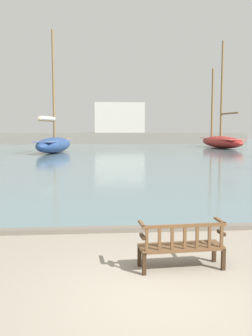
# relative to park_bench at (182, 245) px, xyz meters

# --- Properties ---
(ground_plane) EXTENTS (160.00, 160.00, 0.00)m
(ground_plane) POSITION_rel_park_bench_xyz_m (-0.68, -1.18, -0.47)
(ground_plane) COLOR gray
(harbor_water) EXTENTS (100.00, 80.00, 0.08)m
(harbor_water) POSITION_rel_park_bench_xyz_m (-0.68, 42.82, -0.43)
(harbor_water) COLOR slate
(harbor_water) RESTS_ON ground
(quay_edge_kerb) EXTENTS (40.00, 0.30, 0.12)m
(quay_edge_kerb) POSITION_rel_park_bench_xyz_m (-0.68, 2.67, -0.41)
(quay_edge_kerb) COLOR #675F54
(quay_edge_kerb) RESTS_ON ground
(park_bench) EXTENTS (1.63, 0.64, 0.92)m
(park_bench) POSITION_rel_park_bench_xyz_m (0.00, 0.00, 0.00)
(park_bench) COLOR #322113
(park_bench) RESTS_ON ground
(sailboat_nearest_port) EXTENTS (3.77, 11.06, 13.64)m
(sailboat_nearest_port) POSITION_rel_park_bench_xyz_m (14.73, 40.81, 0.61)
(sailboat_nearest_port) COLOR maroon
(sailboat_nearest_port) RESTS_ON harbor_water
(sailboat_outer_port) EXTENTS (4.19, 10.72, 12.60)m
(sailboat_outer_port) POSITION_rel_park_bench_xyz_m (-5.96, 32.91, 0.60)
(sailboat_outer_port) COLOR navy
(sailboat_outer_port) RESTS_ON harbor_water
(far_breakwater) EXTENTS (48.21, 2.40, 6.79)m
(far_breakwater) POSITION_rel_park_bench_xyz_m (0.10, 54.47, 1.38)
(far_breakwater) COLOR slate
(far_breakwater) RESTS_ON ground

